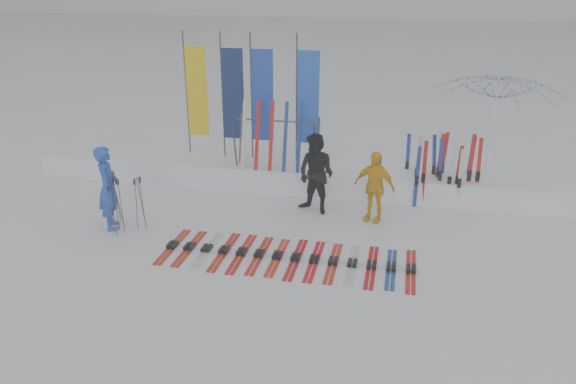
% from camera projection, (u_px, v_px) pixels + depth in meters
% --- Properties ---
extents(ground, '(120.00, 120.00, 0.00)m').
position_uv_depth(ground, '(259.00, 273.00, 10.31)').
color(ground, white).
rests_on(ground, ground).
extents(snow_bank, '(14.00, 1.60, 0.60)m').
position_uv_depth(snow_bank, '(305.00, 175.00, 14.38)').
color(snow_bank, white).
rests_on(snow_bank, ground).
extents(person_blue, '(0.67, 0.78, 1.83)m').
position_uv_depth(person_blue, '(108.00, 188.00, 11.82)').
color(person_blue, blue).
rests_on(person_blue, ground).
extents(person_black, '(1.10, 1.00, 1.84)m').
position_uv_depth(person_black, '(316.00, 174.00, 12.60)').
color(person_black, black).
rests_on(person_black, ground).
extents(person_yellow, '(1.01, 0.68, 1.60)m').
position_uv_depth(person_yellow, '(374.00, 187.00, 12.20)').
color(person_yellow, yellow).
rests_on(person_yellow, ground).
extents(tent_canopy, '(4.13, 4.16, 2.92)m').
position_uv_depth(tent_canopy, '(492.00, 130.00, 14.05)').
color(tent_canopy, white).
rests_on(tent_canopy, ground).
extents(ski_row, '(4.87, 1.69, 0.07)m').
position_uv_depth(ski_row, '(287.00, 257.00, 10.81)').
color(ski_row, '#B31D0E').
rests_on(ski_row, ground).
extents(pole_cluster, '(0.83, 0.78, 1.25)m').
position_uv_depth(pole_cluster, '(121.00, 204.00, 11.84)').
color(pole_cluster, '#595B60').
rests_on(pole_cluster, ground).
extents(feather_flags, '(3.53, 0.16, 3.20)m').
position_uv_depth(feather_flags, '(248.00, 95.00, 14.17)').
color(feather_flags, '#383A3F').
rests_on(feather_flags, ground).
extents(ski_rack, '(2.04, 0.80, 1.23)m').
position_uv_depth(ski_rack, '(276.00, 137.00, 13.75)').
color(ski_rack, '#383A3F').
rests_on(ski_rack, ground).
extents(upright_skis, '(1.69, 1.02, 1.70)m').
position_uv_depth(upright_skis, '(446.00, 171.00, 13.18)').
color(upright_skis, silver).
rests_on(upright_skis, ground).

